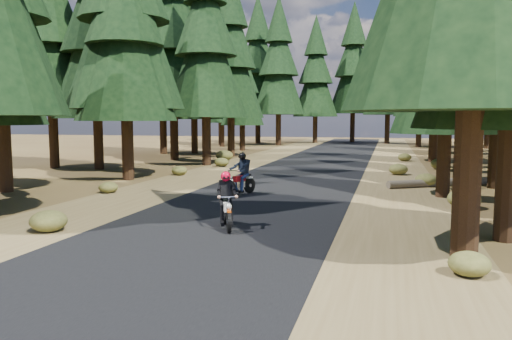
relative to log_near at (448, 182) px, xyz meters
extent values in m
plane|color=#432F18|center=(-6.56, -7.59, -0.16)|extent=(120.00, 120.00, 0.00)
cube|color=black|center=(-6.56, -2.59, -0.15)|extent=(6.00, 100.00, 0.01)
cube|color=brown|center=(-11.16, -2.59, -0.16)|extent=(3.20, 100.00, 0.01)
cube|color=brown|center=(-1.96, -2.59, -0.16)|extent=(3.20, 100.00, 0.01)
cylinder|color=black|center=(-0.90, -11.29, 2.76)|extent=(0.53, 0.53, 5.85)
cylinder|color=black|center=(0.21, -9.52, 2.39)|extent=(0.50, 0.50, 5.11)
cylinder|color=black|center=(-16.38, -6.05, 2.71)|extent=(0.53, 0.53, 5.73)
cylinder|color=black|center=(-13.82, -1.41, 2.51)|extent=(0.51, 0.51, 5.34)
cone|color=black|center=(-13.82, -1.41, 5.85)|extent=(4.54, 4.54, 6.68)
cylinder|color=black|center=(-0.51, -3.10, 2.10)|extent=(0.48, 0.48, 4.52)
cone|color=black|center=(-0.51, -3.10, 4.92)|extent=(3.84, 3.84, 5.65)
cylinder|color=black|center=(-14.26, -0.62, 3.05)|extent=(0.56, 0.56, 6.43)
cone|color=black|center=(-14.26, -0.62, 7.07)|extent=(5.46, 5.46, 8.03)
cylinder|color=black|center=(1.72, -0.19, 2.76)|extent=(0.53, 0.53, 5.84)
cone|color=black|center=(1.72, -0.19, 6.41)|extent=(4.96, 4.96, 7.30)
cylinder|color=black|center=(-17.69, 2.35, 2.62)|extent=(0.52, 0.52, 5.56)
cone|color=black|center=(-17.69, 2.35, 6.10)|extent=(4.73, 4.73, 6.95)
cone|color=black|center=(-17.69, 2.35, 8.60)|extent=(3.62, 3.62, 5.01)
cylinder|color=black|center=(-12.91, 6.31, 2.70)|extent=(0.53, 0.53, 5.72)
cone|color=black|center=(-12.91, 6.31, 6.27)|extent=(4.86, 4.86, 7.15)
cone|color=black|center=(-12.91, 6.31, 8.85)|extent=(3.72, 3.72, 5.15)
cylinder|color=black|center=(0.42, 6.48, 2.09)|extent=(0.48, 0.48, 4.51)
cone|color=black|center=(0.42, 6.48, 4.91)|extent=(3.83, 3.83, 5.64)
cone|color=black|center=(0.42, 6.48, 6.94)|extent=(2.93, 2.93, 4.06)
cylinder|color=black|center=(-16.32, 9.26, 3.02)|extent=(0.55, 0.55, 6.37)
cone|color=black|center=(-16.32, 9.26, 7.00)|extent=(5.41, 5.41, 7.96)
cone|color=black|center=(-16.32, 9.26, 9.87)|extent=(4.14, 4.14, 5.73)
cylinder|color=black|center=(3.92, 9.22, 3.08)|extent=(0.56, 0.56, 6.47)
cone|color=black|center=(3.92, 9.22, 7.12)|extent=(5.50, 5.50, 8.09)
cylinder|color=black|center=(-13.56, 13.17, 2.66)|extent=(0.53, 0.53, 5.64)
cone|color=black|center=(-13.56, 13.17, 6.18)|extent=(4.79, 4.79, 7.05)
cone|color=black|center=(-13.56, 13.17, 8.72)|extent=(3.67, 3.67, 5.08)
cylinder|color=black|center=(0.37, 12.15, 2.75)|extent=(0.53, 0.53, 5.83)
cone|color=black|center=(0.37, 12.15, 6.40)|extent=(4.95, 4.95, 7.29)
cone|color=black|center=(0.37, 12.15, 9.02)|extent=(3.79, 3.79, 5.25)
cylinder|color=black|center=(-17.42, 15.63, 2.56)|extent=(0.52, 0.52, 5.45)
cone|color=black|center=(-17.42, 15.63, 5.97)|extent=(4.63, 4.63, 6.81)
cone|color=black|center=(-17.42, 15.63, 8.42)|extent=(3.54, 3.54, 4.90)
cone|color=black|center=(-17.42, 15.63, 10.87)|extent=(2.45, 2.45, 4.09)
cylinder|color=black|center=(4.96, 16.56, 2.15)|extent=(0.48, 0.48, 4.61)
cone|color=black|center=(4.96, 16.56, 5.03)|extent=(3.92, 3.92, 5.77)
cone|color=black|center=(4.96, 16.56, 7.11)|extent=(3.00, 3.00, 4.15)
cone|color=black|center=(4.96, 16.56, 9.18)|extent=(2.08, 2.08, 3.46)
cylinder|color=black|center=(-14.68, 19.87, 2.05)|extent=(0.48, 0.48, 4.42)
cone|color=black|center=(-14.68, 19.87, 4.81)|extent=(3.76, 3.76, 5.52)
cone|color=black|center=(-14.68, 19.87, 6.80)|extent=(2.87, 2.87, 3.98)
cone|color=black|center=(-14.68, 19.87, 8.79)|extent=(1.99, 1.99, 3.31)
cylinder|color=black|center=(1.78, 20.83, 2.72)|extent=(0.53, 0.53, 5.76)
cone|color=black|center=(1.78, 20.83, 6.32)|extent=(4.90, 4.90, 7.21)
cone|color=black|center=(1.78, 20.83, 8.92)|extent=(3.75, 3.75, 5.19)
cone|color=black|center=(1.78, 20.83, 11.51)|extent=(2.59, 2.59, 4.32)
cylinder|color=black|center=(-18.35, 25.18, 2.21)|extent=(0.49, 0.49, 4.75)
cone|color=black|center=(-18.35, 25.18, 5.18)|extent=(4.04, 4.04, 5.93)
cone|color=black|center=(-18.35, 25.18, 7.32)|extent=(3.09, 3.09, 4.27)
cone|color=black|center=(-18.35, 25.18, 9.45)|extent=(2.14, 2.14, 3.56)
cylinder|color=black|center=(6.47, 24.50, 2.67)|extent=(0.53, 0.53, 5.66)
cone|color=black|center=(6.47, 24.50, 6.21)|extent=(4.81, 4.81, 7.07)
cone|color=black|center=(6.47, 24.50, 8.75)|extent=(3.68, 3.68, 5.09)
cone|color=black|center=(6.47, 24.50, 11.30)|extent=(2.55, 2.55, 4.24)
cylinder|color=black|center=(-20.56, 2.41, 2.84)|extent=(0.54, 0.54, 6.00)
cone|color=black|center=(-20.56, 2.41, 6.59)|extent=(5.10, 5.10, 7.50)
cylinder|color=black|center=(-19.56, 14.41, 3.04)|extent=(0.56, 0.56, 6.40)
cone|color=black|center=(-19.56, 14.41, 7.04)|extent=(5.44, 5.44, 8.00)
cone|color=black|center=(-19.56, 14.41, 9.92)|extent=(4.16, 4.16, 5.76)
cylinder|color=black|center=(-13.56, 29.41, 3.04)|extent=(0.56, 0.56, 6.40)
cone|color=black|center=(-13.56, 29.41, 7.04)|extent=(5.44, 5.44, 8.00)
cone|color=black|center=(-13.56, 29.41, 9.92)|extent=(4.16, 4.16, 5.76)
cone|color=black|center=(-13.56, 29.41, 12.80)|extent=(2.88, 2.88, 4.80)
cylinder|color=black|center=(0.44, 29.41, 2.84)|extent=(0.54, 0.54, 6.00)
cone|color=black|center=(0.44, 29.41, 6.59)|extent=(5.10, 5.10, 7.50)
cone|color=black|center=(0.44, 29.41, 9.29)|extent=(3.90, 3.90, 5.40)
cone|color=black|center=(0.44, 29.41, 11.99)|extent=(2.70, 2.70, 4.50)
cylinder|color=black|center=(-16.56, 32.41, 3.24)|extent=(0.57, 0.57, 6.80)
cone|color=black|center=(-16.56, 32.41, 7.49)|extent=(5.78, 5.78, 8.50)
cone|color=black|center=(-16.56, 32.41, 10.55)|extent=(4.42, 4.42, 6.12)
cone|color=black|center=(-16.56, 32.41, 13.61)|extent=(3.06, 3.06, 5.10)
cylinder|color=black|center=(3.44, 32.41, 3.04)|extent=(0.56, 0.56, 6.40)
cone|color=black|center=(3.44, 32.41, 7.04)|extent=(5.44, 5.44, 8.00)
cone|color=black|center=(3.44, 32.41, 9.92)|extent=(4.16, 4.16, 5.76)
cone|color=black|center=(3.44, 32.41, 12.80)|extent=(2.88, 2.88, 4.80)
cylinder|color=black|center=(-10.56, 35.41, 2.84)|extent=(0.54, 0.54, 6.00)
cone|color=black|center=(-10.56, 35.41, 6.59)|extent=(5.10, 5.10, 7.50)
cone|color=black|center=(-10.56, 35.41, 9.29)|extent=(3.90, 3.90, 5.40)
cone|color=black|center=(-10.56, 35.41, 11.99)|extent=(2.70, 2.70, 4.50)
cylinder|color=black|center=(-2.56, 35.41, 3.04)|extent=(0.56, 0.56, 6.40)
cone|color=black|center=(-2.56, 35.41, 7.04)|extent=(5.44, 5.44, 8.00)
cone|color=black|center=(-2.56, 35.41, 9.92)|extent=(4.16, 4.16, 5.76)
cone|color=black|center=(-2.56, 35.41, 12.80)|extent=(2.88, 2.88, 4.80)
cylinder|color=black|center=(-6.56, 38.41, 3.24)|extent=(0.57, 0.57, 6.80)
cone|color=black|center=(-6.56, 38.41, 7.49)|extent=(5.78, 5.78, 8.50)
cone|color=black|center=(-6.56, 38.41, 10.55)|extent=(4.42, 4.42, 6.12)
cone|color=black|center=(-6.56, 38.41, 13.61)|extent=(3.06, 3.06, 5.10)
cylinder|color=black|center=(-19.56, 28.41, 2.64)|extent=(0.52, 0.52, 5.60)
cone|color=black|center=(-19.56, 28.41, 6.14)|extent=(4.76, 4.76, 7.00)
cone|color=black|center=(-19.56, 28.41, 8.66)|extent=(3.64, 3.64, 5.04)
cone|color=black|center=(-19.56, 28.41, 11.18)|extent=(2.52, 2.52, 4.20)
cylinder|color=black|center=(6.44, 28.41, 2.84)|extent=(0.54, 0.54, 6.00)
cone|color=black|center=(6.44, 28.41, 6.59)|extent=(5.10, 5.10, 7.50)
cone|color=black|center=(6.44, 28.41, 9.29)|extent=(3.90, 3.90, 5.40)
cone|color=black|center=(6.44, 28.41, 11.99)|extent=(2.70, 2.70, 4.50)
cylinder|color=#4C4233|center=(0.00, 0.00, 0.00)|extent=(4.90, 3.26, 0.32)
ellipsoid|color=#474C1E|center=(-12.88, 9.54, 0.18)|extent=(1.15, 1.15, 0.69)
ellipsoid|color=#474C1E|center=(-0.10, -5.33, 0.14)|extent=(1.00, 1.00, 0.60)
ellipsoid|color=#474C1E|center=(-1.35, 12.15, 0.10)|extent=(0.86, 0.86, 0.52)
ellipsoid|color=#474C1E|center=(-1.89, 3.76, 0.12)|extent=(0.92, 0.92, 0.55)
ellipsoid|color=#474C1E|center=(0.36, 7.08, 0.14)|extent=(1.00, 1.00, 0.60)
ellipsoid|color=#474C1E|center=(-10.43, -11.38, 0.11)|extent=(0.89, 0.89, 0.53)
ellipsoid|color=#474C1E|center=(-12.28, 0.81, 0.07)|extent=(0.77, 0.77, 0.46)
ellipsoid|color=#474C1E|center=(-11.75, 5.63, 0.10)|extent=(0.85, 0.85, 0.51)
ellipsoid|color=#474C1E|center=(-0.87, -0.34, 0.11)|extent=(0.89, 0.89, 0.53)
ellipsoid|color=#474C1E|center=(-12.49, -5.30, 0.05)|extent=(0.71, 0.71, 0.42)
ellipsoid|color=#474C1E|center=(-0.97, -12.46, 0.06)|extent=(0.73, 0.73, 0.44)
cube|color=black|center=(-6.31, -9.93, 0.81)|extent=(0.37, 0.31, 0.46)
sphere|color=red|center=(-6.31, -9.93, 1.15)|extent=(0.34, 0.34, 0.26)
cube|color=black|center=(-7.60, -4.49, 0.88)|extent=(0.40, 0.33, 0.50)
sphere|color=black|center=(-7.60, -4.49, 1.25)|extent=(0.37, 0.37, 0.28)
camera|label=1|loc=(-2.41, -21.71, 2.61)|focal=35.00mm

